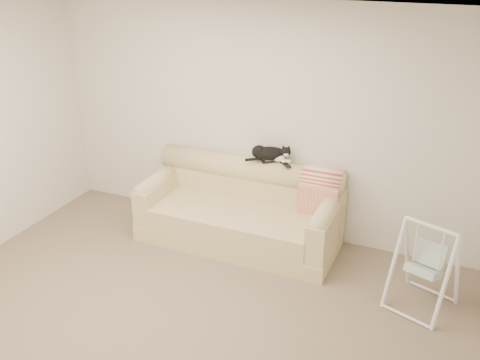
% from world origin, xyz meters
% --- Properties ---
extents(ground_plane, '(5.00, 5.00, 0.00)m').
position_xyz_m(ground_plane, '(0.00, 0.00, 0.00)').
color(ground_plane, '#6D5F4B').
rests_on(ground_plane, ground).
extents(room_shell, '(5.04, 4.04, 2.60)m').
position_xyz_m(room_shell, '(0.00, 0.00, 1.53)').
color(room_shell, silver).
rests_on(room_shell, ground).
extents(sofa, '(2.20, 0.93, 0.90)m').
position_xyz_m(sofa, '(-0.08, 1.62, 0.35)').
color(sofa, '#CDB985').
rests_on(sofa, ground).
extents(remote_a, '(0.18, 0.14, 0.03)m').
position_xyz_m(remote_a, '(0.16, 1.84, 0.91)').
color(remote_a, black).
rests_on(remote_a, sofa).
extents(remote_b, '(0.15, 0.15, 0.02)m').
position_xyz_m(remote_b, '(0.35, 1.83, 0.91)').
color(remote_b, black).
rests_on(remote_b, sofa).
extents(tuxedo_cat, '(0.49, 0.30, 0.20)m').
position_xyz_m(tuxedo_cat, '(0.16, 1.85, 0.99)').
color(tuxedo_cat, black).
rests_on(tuxedo_cat, sofa).
extents(throw_blanket, '(0.43, 0.38, 0.58)m').
position_xyz_m(throw_blanket, '(0.77, 1.84, 0.72)').
color(throw_blanket, red).
rests_on(throw_blanket, sofa).
extents(baby_swing, '(0.68, 0.70, 0.86)m').
position_xyz_m(baby_swing, '(1.94, 1.16, 0.43)').
color(baby_swing, white).
rests_on(baby_swing, ground).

